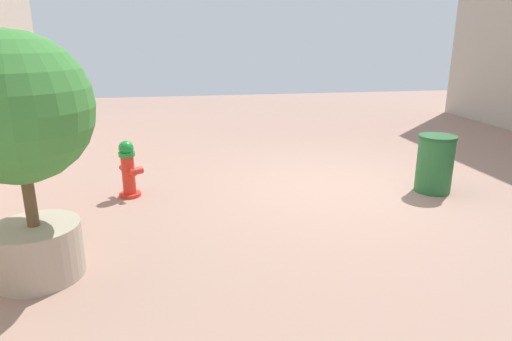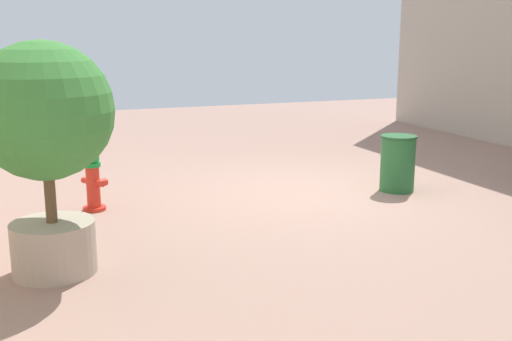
# 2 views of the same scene
# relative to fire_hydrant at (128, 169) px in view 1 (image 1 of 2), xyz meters

# --- Properties ---
(ground_plane) EXTENTS (23.40, 23.40, 0.00)m
(ground_plane) POSITION_rel_fire_hydrant_xyz_m (-3.13, 0.17, -0.42)
(ground_plane) COLOR #9E7A6B
(fire_hydrant) EXTENTS (0.37, 0.39, 0.84)m
(fire_hydrant) POSITION_rel_fire_hydrant_xyz_m (0.00, 0.00, 0.00)
(fire_hydrant) COLOR red
(fire_hydrant) RESTS_ON ground_plane
(planter_tree) EXTENTS (1.36, 1.36, 2.34)m
(planter_tree) POSITION_rel_fire_hydrant_xyz_m (0.66, 2.21, 1.06)
(planter_tree) COLOR tan
(planter_tree) RESTS_ON ground_plane
(trash_bin) EXTENTS (0.55, 0.55, 0.87)m
(trash_bin) POSITION_rel_fire_hydrant_xyz_m (-4.52, 0.59, 0.02)
(trash_bin) COLOR #266633
(trash_bin) RESTS_ON ground_plane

